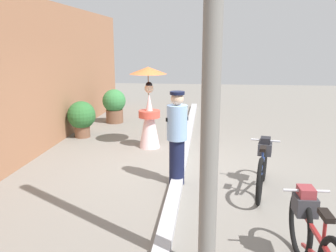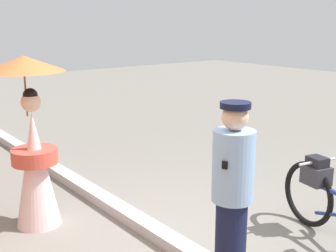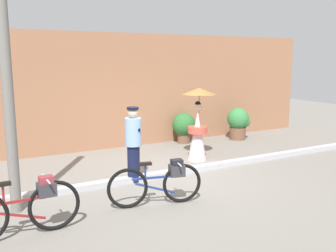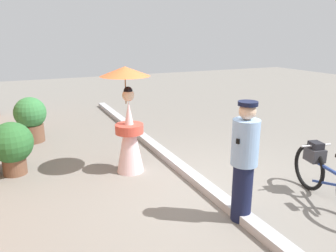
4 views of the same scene
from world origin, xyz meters
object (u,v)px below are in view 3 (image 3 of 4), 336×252
at_px(bicycle_far_side, 24,207).
at_px(utility_pole, 6,69).
at_px(person_officer, 133,143).
at_px(potted_plant_by_door, 185,126).
at_px(person_with_parasol, 198,123).
at_px(potted_plant_small, 239,122).
at_px(bicycle_near_officer, 159,182).

relative_size(bicycle_far_side, utility_pole, 0.37).
xyz_separation_m(person_officer, potted_plant_by_door, (2.87, 2.68, -0.32)).
bearing_deg(person_with_parasol, potted_plant_small, 30.31).
xyz_separation_m(person_with_parasol, potted_plant_by_door, (0.73, 1.86, -0.43)).
distance_m(person_with_parasol, potted_plant_by_door, 2.04).
height_order(potted_plant_small, utility_pole, utility_pole).
height_order(potted_plant_by_door, utility_pole, utility_pole).
relative_size(bicycle_near_officer, utility_pole, 0.35).
distance_m(potted_plant_by_door, utility_pole, 6.44).
distance_m(bicycle_near_officer, potted_plant_by_door, 5.06).
bearing_deg(potted_plant_small, utility_pole, -158.27).
relative_size(person_officer, person_with_parasol, 0.86).
bearing_deg(potted_plant_by_door, potted_plant_small, -12.02).
relative_size(bicycle_far_side, person_with_parasol, 0.97).
xyz_separation_m(bicycle_far_side, person_with_parasol, (4.54, 2.38, 0.50)).
bearing_deg(person_with_parasol, bicycle_far_side, -152.34).
height_order(bicycle_near_officer, person_with_parasol, person_with_parasol).
relative_size(bicycle_far_side, potted_plant_by_door, 1.93).
xyz_separation_m(bicycle_near_officer, bicycle_far_side, (-2.29, -0.15, 0.03)).
height_order(person_officer, person_with_parasol, person_with_parasol).
relative_size(potted_plant_small, utility_pole, 0.21).
bearing_deg(person_officer, potted_plant_by_door, 43.02).
bearing_deg(person_officer, bicycle_near_officer, -94.69).
distance_m(person_officer, potted_plant_by_door, 3.94).
relative_size(bicycle_far_side, potted_plant_small, 1.76).
height_order(bicycle_far_side, person_officer, person_officer).
bearing_deg(person_officer, person_with_parasol, 21.02).
distance_m(bicycle_far_side, person_with_parasol, 5.15).
bearing_deg(utility_pole, person_with_parasol, 16.43).
bearing_deg(person_officer, bicycle_far_side, -147.05).
height_order(bicycle_near_officer, potted_plant_by_door, potted_plant_by_door).
height_order(bicycle_far_side, potted_plant_small, potted_plant_small).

